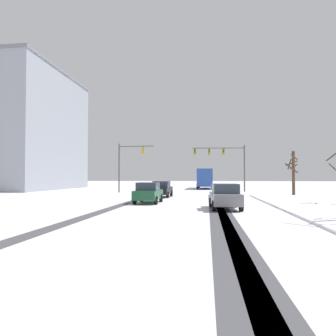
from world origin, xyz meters
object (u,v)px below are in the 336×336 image
car_black_lead (162,189)px  car_grey_third (225,196)px  bare_tree_sidewalk_far (293,171)px  office_building_far_left_block (1,131)px  traffic_signal_far_right (223,157)px  bus_oncoming (205,177)px  traffic_signal_far_left (128,160)px  car_dark_green_second (148,193)px

car_black_lead → car_grey_third: 12.93m
bare_tree_sidewalk_far → office_building_far_left_block: 46.35m
car_grey_third → car_black_lead: bearing=116.4°
traffic_signal_far_right → bus_oncoming: size_ratio=0.66×
traffic_signal_far_left → car_black_lead: traffic_signal_far_left is taller
bus_oncoming → bare_tree_sidewalk_far: (10.10, -18.25, 0.69)m
car_black_lead → bare_tree_sidewalk_far: bare_tree_sidewalk_far is taller
car_black_lead → office_building_far_left_block: office_building_far_left_block is taller
car_black_lead → bare_tree_sidewalk_far: 15.57m
traffic_signal_far_left → car_dark_green_second: bearing=-70.8°
traffic_signal_far_right → car_black_lead: traffic_signal_far_right is taller
car_black_lead → car_dark_green_second: size_ratio=1.01×
traffic_signal_far_left → bare_tree_sidewalk_far: size_ratio=1.30×
bare_tree_sidewalk_far → traffic_signal_far_left: bearing=170.3°
car_dark_green_second → car_grey_third: bearing=-35.3°
traffic_signal_far_right → bare_tree_sidewalk_far: size_ratio=1.46×
traffic_signal_far_right → office_building_far_left_block: (-36.71, 4.60, 4.96)m
traffic_signal_far_right → traffic_signal_far_left: size_ratio=1.13×
car_dark_green_second → bus_oncoming: bearing=82.3°
car_black_lead → car_dark_green_second: (0.01, -7.53, 0.00)m
bare_tree_sidewalk_far → office_building_far_left_block: size_ratio=0.22×
car_black_lead → office_building_far_left_block: 35.78m
bus_oncoming → bare_tree_sidewalk_far: bearing=-61.0°
car_black_lead → bus_oncoming: bus_oncoming is taller
bus_oncoming → bare_tree_sidewalk_far: bare_tree_sidewalk_far is taller
traffic_signal_far_right → office_building_far_left_block: office_building_far_left_block is taller
traffic_signal_far_left → car_black_lead: 11.37m
car_dark_green_second → car_grey_third: (5.73, -4.05, 0.00)m
bare_tree_sidewalk_far → car_black_lead: bearing=-158.4°
car_dark_green_second → car_grey_third: same height
traffic_signal_far_left → car_grey_third: 23.96m
car_dark_green_second → office_building_far_left_block: office_building_far_left_block is taller
traffic_signal_far_left → car_black_lead: bearing=-57.6°
traffic_signal_far_right → bare_tree_sidewalk_far: traffic_signal_far_right is taller
traffic_signal_far_left → car_dark_green_second: size_ratio=1.58×
traffic_signal_far_right → car_dark_green_second: bearing=-108.5°
car_black_lead → office_building_far_left_block: bearing=149.5°
traffic_signal_far_right → traffic_signal_far_left: same height
car_black_lead → bare_tree_sidewalk_far: bearing=21.6°
office_building_far_left_block → traffic_signal_far_right: bearing=-7.1°
bus_oncoming → office_building_far_left_block: (-34.13, -6.38, 7.80)m
traffic_signal_far_left → bus_oncoming: bearing=55.8°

